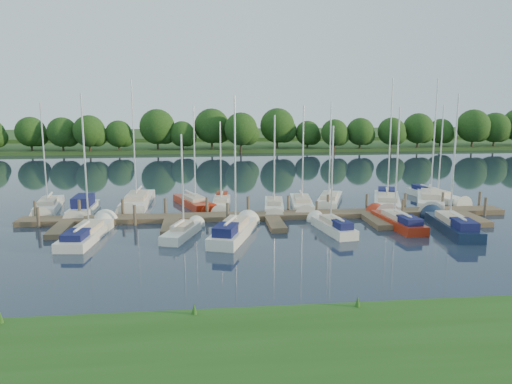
{
  "coord_description": "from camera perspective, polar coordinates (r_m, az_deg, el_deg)",
  "views": [
    {
      "loc": [
        -5.59,
        -31.78,
        9.5
      ],
      "look_at": [
        -1.19,
        8.0,
        2.2
      ],
      "focal_mm": 35.0,
      "sensor_mm": 36.0,
      "label": 1
    }
  ],
  "objects": [
    {
      "name": "sailboat_n_7",
      "position": [
        47.17,
        8.34,
        -1.06
      ],
      "size": [
        4.03,
        7.7,
        9.81
      ],
      "rotation": [
        0.0,
        0.0,
        2.78
      ],
      "color": "silver",
      "rests_on": "ground"
    },
    {
      "name": "near_bank",
      "position": [
        19.13,
        12.19,
        -18.84
      ],
      "size": [
        90.0,
        10.0,
        0.5
      ],
      "primitive_type": "cube",
      "color": "#214A15",
      "rests_on": "ground"
    },
    {
      "name": "distant_hill",
      "position": [
        132.19,
        -3.91,
        6.5
      ],
      "size": [
        220.0,
        40.0,
        1.4
      ],
      "primitive_type": "cube",
      "color": "#355726",
      "rests_on": "ground"
    },
    {
      "name": "sailboat_n_10",
      "position": [
        52.11,
        19.81,
        -0.44
      ],
      "size": [
        3.16,
        7.57,
        9.5
      ],
      "rotation": [
        0.0,
        0.0,
        3.37
      ],
      "color": "silver",
      "rests_on": "ground"
    },
    {
      "name": "sailboat_n_9",
      "position": [
        49.12,
        19.27,
        -1.06
      ],
      "size": [
        5.27,
        9.19,
        11.97
      ],
      "rotation": [
        0.0,
        0.0,
        2.73
      ],
      "color": "silver",
      "rests_on": "ground"
    },
    {
      "name": "sailboat_s_4",
      "position": [
        40.1,
        15.77,
        -3.3
      ],
      "size": [
        2.28,
        7.41,
        9.44
      ],
      "rotation": [
        0.0,
        0.0,
        0.09
      ],
      "color": "#9A210E",
      "rests_on": "ground"
    },
    {
      "name": "sailboat_n_2",
      "position": [
        47.15,
        -13.44,
        -1.23
      ],
      "size": [
        2.47,
        9.36,
        11.87
      ],
      "rotation": [
        0.0,
        0.0,
        3.11
      ],
      "color": "silver",
      "rests_on": "ground"
    },
    {
      "name": "sailboat_s_5",
      "position": [
        39.77,
        21.47,
        -3.71
      ],
      "size": [
        2.68,
        8.17,
        10.5
      ],
      "rotation": [
        0.0,
        0.0,
        -0.11
      ],
      "color": "#101D35",
      "rests_on": "ground"
    },
    {
      "name": "sailboat_n_6",
      "position": [
        45.42,
        5.26,
        -1.43
      ],
      "size": [
        2.5,
        7.51,
        9.48
      ],
      "rotation": [
        0.0,
        0.0,
        3.02
      ],
      "color": "silver",
      "rests_on": "ground"
    },
    {
      "name": "sailboat_s_0",
      "position": [
        37.18,
        -18.7,
        -4.54
      ],
      "size": [
        2.71,
        8.31,
        10.37
      ],
      "rotation": [
        0.0,
        0.0,
        -0.11
      ],
      "color": "silver",
      "rests_on": "ground"
    },
    {
      "name": "sailboat_s_1",
      "position": [
        36.05,
        -8.38,
        -4.6
      ],
      "size": [
        2.87,
        5.8,
        7.59
      ],
      "rotation": [
        0.0,
        0.0,
        -0.32
      ],
      "color": "silver",
      "rests_on": "ground"
    },
    {
      "name": "sailboat_s_2",
      "position": [
        35.36,
        -2.54,
        -4.67
      ],
      "size": [
        3.96,
        7.92,
        10.36
      ],
      "rotation": [
        0.0,
        0.0,
        -0.33
      ],
      "color": "silver",
      "rests_on": "ground"
    },
    {
      "name": "dock",
      "position": [
        40.56,
        1.78,
        -2.92
      ],
      "size": [
        40.0,
        6.0,
        0.4
      ],
      "color": "brown",
      "rests_on": "ground"
    },
    {
      "name": "far_shore",
      "position": [
        107.32,
        -3.32,
        5.4
      ],
      "size": [
        180.0,
        30.0,
        0.6
      ],
      "primitive_type": "cube",
      "color": "#243F18",
      "rests_on": "ground"
    },
    {
      "name": "sailboat_s_3",
      "position": [
        37.38,
        8.76,
        -4.0
      ],
      "size": [
        2.31,
        6.27,
        8.13
      ],
      "rotation": [
        0.0,
        0.0,
        0.16
      ],
      "color": "silver",
      "rests_on": "ground"
    },
    {
      "name": "mooring_pilings",
      "position": [
        41.56,
        1.56,
        -2.03
      ],
      "size": [
        38.24,
        2.84,
        2.0
      ],
      "color": "#473D33",
      "rests_on": "ground"
    },
    {
      "name": "ground",
      "position": [
        33.64,
        3.53,
        -6.09
      ],
      "size": [
        260.0,
        260.0,
        0.0
      ],
      "primitive_type": "plane",
      "color": "#1C2538",
      "rests_on": "ground"
    },
    {
      "name": "motorboat",
      "position": [
        45.03,
        -19.16,
        -1.92
      ],
      "size": [
        1.8,
        6.14,
        1.97
      ],
      "rotation": [
        0.0,
        0.0,
        3.13
      ],
      "color": "silver",
      "rests_on": "ground"
    },
    {
      "name": "sailboat_n_5",
      "position": [
        44.13,
        2.08,
        -1.74
      ],
      "size": [
        2.35,
        6.8,
        8.71
      ],
      "rotation": [
        0.0,
        0.0,
        3.01
      ],
      "color": "silver",
      "rests_on": "ground"
    },
    {
      "name": "sailboat_n_4",
      "position": [
        45.54,
        -3.99,
        -1.33
      ],
      "size": [
        1.94,
        6.29,
        8.08
      ],
      "rotation": [
        0.0,
        0.0,
        3.05
      ],
      "color": "silver",
      "rests_on": "ground"
    },
    {
      "name": "sailboat_n_3",
      "position": [
        45.93,
        -7.02,
        -1.34
      ],
      "size": [
        3.95,
        7.4,
        9.5
      ],
      "rotation": [
        0.0,
        0.0,
        3.51
      ],
      "color": "#9A210E",
      "rests_on": "ground"
    },
    {
      "name": "sailboat_n_0",
      "position": [
        47.93,
        -22.64,
        -1.58
      ],
      "size": [
        2.65,
        7.73,
        9.73
      ],
      "rotation": [
        0.0,
        0.0,
        3.27
      ],
      "color": "silver",
      "rests_on": "ground"
    },
    {
      "name": "sailboat_n_8",
      "position": [
        47.32,
        14.73,
        -1.2
      ],
      "size": [
        4.79,
        9.42,
        11.9
      ],
      "rotation": [
        0.0,
        0.0,
        2.8
      ],
      "color": "silver",
      "rests_on": "ground"
    },
    {
      "name": "treeline",
      "position": [
        93.87,
        -3.32,
        6.94
      ],
      "size": [
        146.46,
        10.04,
        8.24
      ],
      "color": "#38281C",
      "rests_on": "ground"
    }
  ]
}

